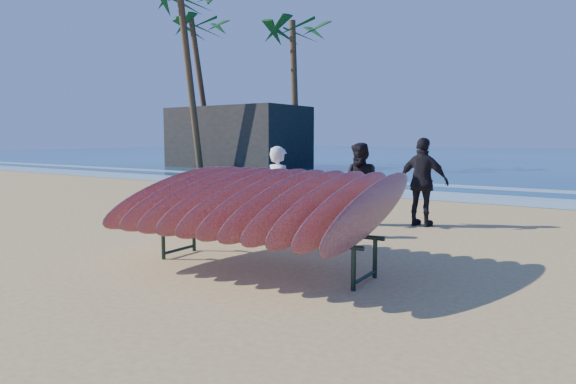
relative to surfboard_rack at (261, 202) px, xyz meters
The scene contains 11 objects.
ground 0.90m from the surfboard_rack, 163.39° to the right, with size 120.00×120.00×0.00m, color tan.
foam_near 10.01m from the surfboard_rack, 90.61° to the left, with size 160.00×160.00×0.00m, color white.
foam_far 13.50m from the surfboard_rack, 90.45° to the left, with size 160.00×160.00×0.00m, color white.
surfboard_rack is the anchor object (origin of this frame).
person_white 2.28m from the surfboard_rack, 120.07° to the left, with size 0.58×0.38×1.59m, color white.
person_dark_a 3.76m from the surfboard_rack, 96.43° to the left, with size 0.80×0.62×1.65m, color black.
person_dark_b 4.47m from the surfboard_rack, 82.69° to the left, with size 1.03×0.43×1.75m, color black.
building 25.14m from the surfboard_rack, 131.21° to the left, with size 8.20×4.55×3.64m, color #2D2823.
palm_left 23.73m from the surfboard_rack, 137.94° to the left, with size 5.20×5.20×9.93m.
palm_mid 24.18m from the surfboard_rack, 123.14° to the left, with size 5.20×5.20×8.59m.
palm_right 29.68m from the surfboard_rack, 135.90° to the left, with size 5.20×5.20×9.81m.
Camera 1 is at (4.25, -5.28, 1.72)m, focal length 32.00 mm.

